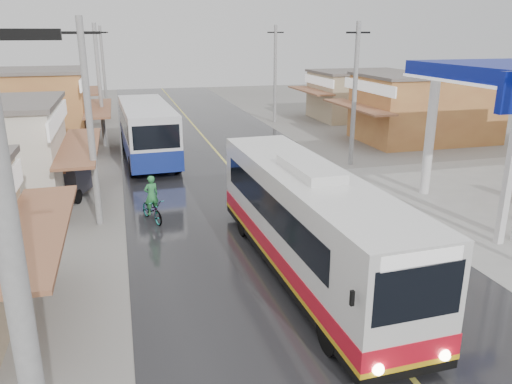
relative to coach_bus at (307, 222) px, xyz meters
The scene contains 11 objects.
ground 3.23m from the coach_bus, 80.24° to the right, with size 120.00×120.00×0.00m, color slate.
road 12.46m from the coach_bus, 87.86° to the left, with size 12.00×90.00×0.02m, color black.
centre_line 12.46m from the coach_bus, 87.86° to the left, with size 0.15×90.00×0.01m, color #D8CC4C.
shopfronts_right 18.14m from the coach_bus, 31.10° to the left, with size 11.00×44.00×4.80m, color beige, non-canonical shape.
utility_poles_left 14.95m from the coach_bus, 116.14° to the left, with size 1.60×50.00×8.00m, color gray, non-canonical shape.
utility_poles_right 14.51m from the coach_bus, 58.82° to the left, with size 1.60×36.00×8.00m, color gray, non-canonical shape.
coach_bus is the anchor object (origin of this frame).
second_bus 17.10m from the coach_bus, 103.19° to the left, with size 3.09×10.15×3.34m.
cyclist 7.52m from the coach_bus, 126.65° to the left, with size 1.22×1.96×2.00m.
tricycle_near 13.10m from the coach_bus, 128.68° to the left, with size 1.90×2.31×1.52m.
tricycle_far 12.95m from the coach_bus, 127.17° to the left, with size 2.32×2.85×1.88m.
Camera 1 is at (-5.85, -10.95, 7.42)m, focal length 35.00 mm.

